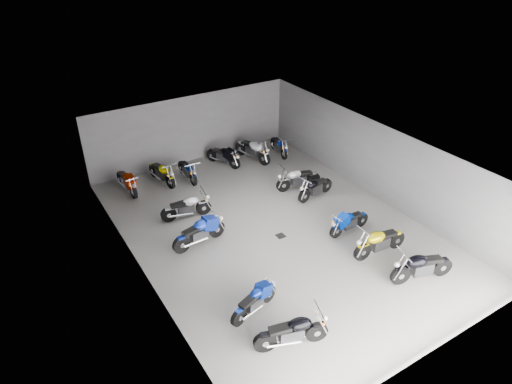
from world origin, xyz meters
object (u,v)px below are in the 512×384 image
motorcycle_left_e (200,232)px  motorcycle_back_e (253,150)px  motorcycle_right_e (315,187)px  motorcycle_left_a (292,332)px  motorcycle_back_f (279,146)px  motorcycle_left_b (255,301)px  motorcycle_back_b (162,173)px  drain_grate (281,236)px  motorcycle_right_f (298,178)px  motorcycle_right_a (422,266)px  motorcycle_back_c (188,170)px  motorcycle_left_f (187,207)px  motorcycle_right_b (380,242)px  motorcycle_back_a (127,182)px  motorcycle_back_d (224,156)px  motorcycle_right_c (349,222)px

motorcycle_left_e → motorcycle_back_e: 7.02m
motorcycle_left_e → motorcycle_right_e: 5.53m
motorcycle_left_a → motorcycle_back_f: motorcycle_left_a is taller
motorcycle_left_b → motorcycle_back_b: 8.87m
motorcycle_left_a → drain_grate: bearing=166.7°
motorcycle_right_e → motorcycle_back_f: bearing=-22.9°
drain_grate → motorcycle_right_f: motorcycle_right_f is taller
motorcycle_left_a → motorcycle_right_a: 5.07m
motorcycle_right_f → motorcycle_back_e: bearing=13.1°
motorcycle_left_a → motorcycle_left_e: 5.47m
motorcycle_back_c → motorcycle_back_f: (4.96, 0.01, -0.00)m
motorcycle_left_b → motorcycle_left_f: motorcycle_left_f is taller
motorcycle_right_a → motorcycle_right_b: size_ratio=0.99×
motorcycle_right_a → motorcycle_right_b: motorcycle_right_a is taller
motorcycle_right_e → motorcycle_back_a: bearing=46.3°
motorcycle_left_f → motorcycle_right_f: bearing=95.4°
motorcycle_left_a → motorcycle_back_b: bearing=-164.7°
motorcycle_right_b → motorcycle_back_d: size_ratio=1.14×
motorcycle_back_e → motorcycle_back_f: motorcycle_back_e is taller
motorcycle_right_e → motorcycle_back_a: (-6.53, 4.60, 0.02)m
motorcycle_left_f → motorcycle_back_a: (-1.33, 3.20, 0.00)m
motorcycle_right_c → motorcycle_back_a: (-6.03, 7.25, 0.04)m
motorcycle_right_c → motorcycle_back_e: motorcycle_back_e is taller
motorcycle_back_a → motorcycle_back_d: 4.69m
motorcycle_left_f → motorcycle_right_a: (4.87, -7.27, 0.05)m
motorcycle_left_e → motorcycle_right_c: bearing=58.9°
motorcycle_right_c → motorcycle_back_b: (-4.46, 7.20, 0.05)m
motorcycle_back_b → motorcycle_back_d: bearing=172.1°
motorcycle_back_b → motorcycle_left_b: bearing=76.4°
motorcycle_right_c → motorcycle_right_e: motorcycle_right_e is taller
motorcycle_right_a → motorcycle_back_a: (-6.20, 10.47, -0.04)m
motorcycle_back_a → motorcycle_back_e: size_ratio=0.89×
motorcycle_left_b → motorcycle_left_e: (0.10, 3.87, 0.07)m
motorcycle_right_e → motorcycle_back_c: motorcycle_right_e is taller
motorcycle_back_a → motorcycle_right_f: bearing=146.3°
motorcycle_left_e → motorcycle_right_f: 5.51m
motorcycle_right_e → motorcycle_back_f: 4.38m
motorcycle_right_a → drain_grate: bearing=45.5°
motorcycle_back_f → motorcycle_left_f: bearing=35.4°
motorcycle_back_b → motorcycle_back_d: 3.12m
motorcycle_back_b → motorcycle_back_d: (3.12, 0.08, -0.01)m
motorcycle_left_b → motorcycle_right_a: motorcycle_right_a is taller
motorcycle_back_a → motorcycle_back_c: size_ratio=1.06×
motorcycle_left_e → motorcycle_back_e: size_ratio=0.94×
motorcycle_back_c → motorcycle_back_e: motorcycle_back_e is taller
motorcycle_right_a → motorcycle_back_c: motorcycle_right_a is taller
motorcycle_back_a → motorcycle_back_b: bearing=174.5°
motorcycle_left_b → motorcycle_right_f: 7.56m
motorcycle_left_a → motorcycle_right_c: 5.88m
motorcycle_back_b → motorcycle_back_c: bearing=154.1°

